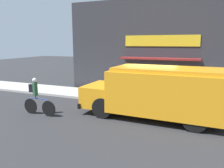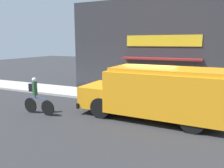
% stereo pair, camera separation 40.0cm
% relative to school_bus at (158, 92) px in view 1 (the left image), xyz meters
% --- Properties ---
extents(ground_plane, '(70.00, 70.00, 0.00)m').
position_rel_school_bus_xyz_m(ground_plane, '(-0.62, 1.54, -1.19)').
color(ground_plane, '#2B2B2D').
extents(sidewalk, '(28.00, 2.36, 0.14)m').
position_rel_school_bus_xyz_m(sidewalk, '(-0.62, 2.72, -1.12)').
color(sidewalk, '#ADAAA3').
rests_on(sidewalk, ground_plane).
extents(storefront, '(12.46, 1.05, 5.98)m').
position_rel_school_bus_xyz_m(storefront, '(-0.63, 4.29, 1.79)').
color(storefront, '#2D2D33').
rests_on(storefront, ground_plane).
extents(school_bus, '(6.27, 2.88, 2.25)m').
position_rel_school_bus_xyz_m(school_bus, '(0.00, 0.00, 0.00)').
color(school_bus, orange).
rests_on(school_bus, ground_plane).
extents(cyclist, '(1.76, 0.20, 1.72)m').
position_rel_school_bus_xyz_m(cyclist, '(-5.20, -1.64, -0.39)').
color(cyclist, black).
rests_on(cyclist, ground_plane).
extents(trash_bin, '(0.61, 0.61, 0.92)m').
position_rel_school_bus_xyz_m(trash_bin, '(-1.94, 2.98, -0.59)').
color(trash_bin, '#38383D').
rests_on(trash_bin, sidewalk).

